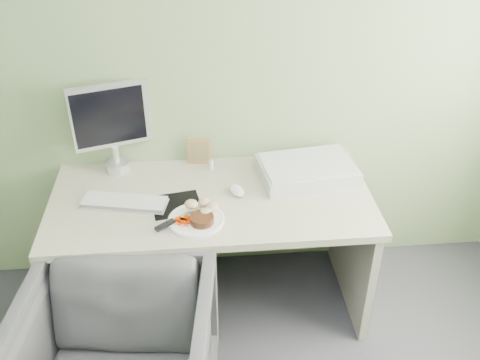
{
  "coord_description": "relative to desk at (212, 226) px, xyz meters",
  "views": [
    {
      "loc": [
        -0.05,
        -0.55,
        2.27
      ],
      "look_at": [
        0.13,
        1.5,
        0.91
      ],
      "focal_mm": 40.0,
      "sensor_mm": 36.0,
      "label": 1
    }
  ],
  "objects": [
    {
      "name": "keyboard",
      "position": [
        -0.42,
        -0.02,
        0.2
      ],
      "size": [
        0.42,
        0.2,
        0.02
      ],
      "primitive_type": "cube",
      "rotation": [
        0.0,
        0.0,
        -0.21
      ],
      "color": "white",
      "rests_on": "desk"
    },
    {
      "name": "wall_back",
      "position": [
        0.0,
        0.38,
        0.8
      ],
      "size": [
        3.5,
        0.0,
        3.5
      ],
      "primitive_type": "plane",
      "rotation": [
        1.57,
        0.0,
        0.0
      ],
      "color": "#72855D",
      "rests_on": "floor"
    },
    {
      "name": "plate",
      "position": [
        -0.08,
        -0.19,
        0.19
      ],
      "size": [
        0.26,
        0.26,
        0.01
      ],
      "primitive_type": "cylinder",
      "color": "white",
      "rests_on": "desk"
    },
    {
      "name": "steak",
      "position": [
        -0.05,
        -0.22,
        0.21
      ],
      "size": [
        0.12,
        0.12,
        0.04
      ],
      "primitive_type": "cylinder",
      "rotation": [
        0.0,
        0.0,
        0.08
      ],
      "color": "black",
      "rests_on": "plate"
    },
    {
      "name": "eyedrop_bottle",
      "position": [
        0.01,
        0.26,
        0.21
      ],
      "size": [
        0.02,
        0.02,
        0.07
      ],
      "color": "white",
      "rests_on": "desk"
    },
    {
      "name": "monitor",
      "position": [
        -0.49,
        0.31,
        0.46
      ],
      "size": [
        0.4,
        0.16,
        0.49
      ],
      "rotation": [
        0.0,
        0.0,
        0.29
      ],
      "color": "silver",
      "rests_on": "desk"
    },
    {
      "name": "steak_knife",
      "position": [
        -0.19,
        -0.21,
        0.21
      ],
      "size": [
        0.22,
        0.18,
        0.02
      ],
      "rotation": [
        0.0,
        0.0,
        0.66
      ],
      "color": "silver",
      "rests_on": "plate"
    },
    {
      "name": "photo_frame",
      "position": [
        -0.05,
        0.33,
        0.26
      ],
      "size": [
        0.12,
        0.04,
        0.16
      ],
      "primitive_type": "cube",
      "rotation": [
        0.0,
        0.0,
        -0.18
      ],
      "color": "#A9894F",
      "rests_on": "desk"
    },
    {
      "name": "potato_pile",
      "position": [
        -0.04,
        -0.13,
        0.23
      ],
      "size": [
        0.13,
        0.1,
        0.06
      ],
      "primitive_type": "ellipsoid",
      "rotation": [
        0.0,
        0.0,
        -0.14
      ],
      "color": "tan",
      "rests_on": "plate"
    },
    {
      "name": "carrot_heap",
      "position": [
        -0.14,
        -0.21,
        0.22
      ],
      "size": [
        0.07,
        0.06,
        0.04
      ],
      "primitive_type": "cube",
      "rotation": [
        0.0,
        0.0,
        0.06
      ],
      "color": "#E43604",
      "rests_on": "plate"
    },
    {
      "name": "desk",
      "position": [
        0.0,
        0.0,
        0.0
      ],
      "size": [
        1.6,
        0.75,
        0.73
      ],
      "color": "#BEB99F",
      "rests_on": "floor"
    },
    {
      "name": "mousepad",
      "position": [
        -0.17,
        -0.05,
        0.18
      ],
      "size": [
        0.26,
        0.24,
        0.0
      ],
      "primitive_type": "cube",
      "rotation": [
        0.0,
        0.0,
        0.17
      ],
      "color": "black",
      "rests_on": "desk"
    },
    {
      "name": "computer_mouse",
      "position": [
        0.13,
        0.02,
        0.2
      ],
      "size": [
        0.09,
        0.12,
        0.04
      ],
      "primitive_type": "ellipsoid",
      "rotation": [
        0.0,
        0.0,
        0.36
      ],
      "color": "white",
      "rests_on": "desk"
    },
    {
      "name": "scanner",
      "position": [
        0.51,
        0.14,
        0.22
      ],
      "size": [
        0.52,
        0.38,
        0.08
      ],
      "primitive_type": "cube",
      "rotation": [
        0.0,
        0.0,
        0.13
      ],
      "color": "#B9BCC1",
      "rests_on": "desk"
    }
  ]
}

